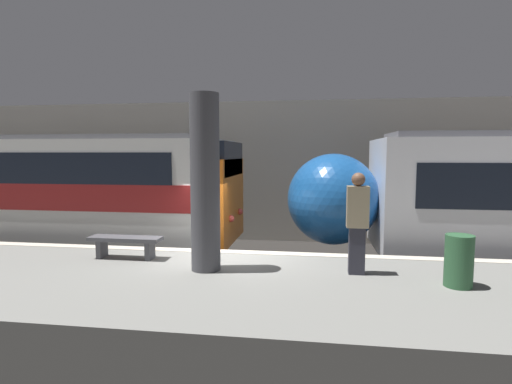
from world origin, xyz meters
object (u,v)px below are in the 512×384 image
support_pillar_near (205,183)px  platform_bench (126,242)px  person_waiting (357,220)px  trash_bin (459,261)px

support_pillar_near → platform_bench: bearing=163.7°
person_waiting → trash_bin: person_waiting is taller
person_waiting → trash_bin: (1.56, -0.47, -0.55)m
person_waiting → trash_bin: size_ratio=2.14×
person_waiting → platform_bench: (-4.60, 0.41, -0.64)m
person_waiting → trash_bin: 1.72m
platform_bench → support_pillar_near: bearing=-16.3°
support_pillar_near → person_waiting: size_ratio=1.78×
platform_bench → trash_bin: trash_bin is taller
support_pillar_near → trash_bin: 4.48m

